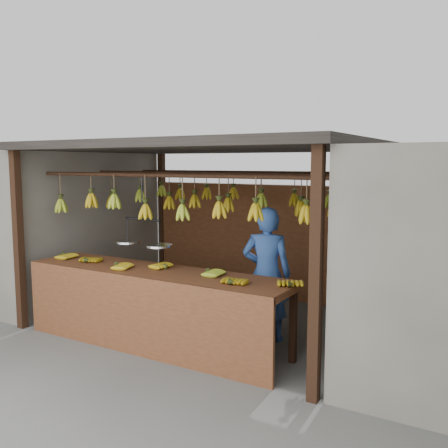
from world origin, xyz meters
The scene contains 8 objects.
ground centered at (0.00, 0.00, 0.00)m, with size 80.00×80.00×0.00m, color #5B5B57.
stall centered at (0.00, 0.33, 1.97)m, with size 4.30×3.30×2.40m.
neighbor_left centered at (-3.60, 0.00, 1.15)m, with size 3.00×3.00×2.30m, color slate.
counter centered at (-0.09, -1.23, 0.70)m, with size 3.51×0.77×0.96m.
hanging_bananas centered at (-0.01, 0.00, 1.63)m, with size 3.63×2.26×0.39m.
balance_scale centered at (-0.36, -1.00, 1.21)m, with size 0.82×0.34×0.84m.
vendor centered at (0.94, -0.27, 0.81)m, with size 0.59×0.39×1.63m, color #3359A5.
bag_bundles centered at (1.94, 1.35, 1.02)m, with size 0.08×0.26×1.23m.
Camera 1 is at (3.48, -5.60, 2.14)m, focal length 40.00 mm.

